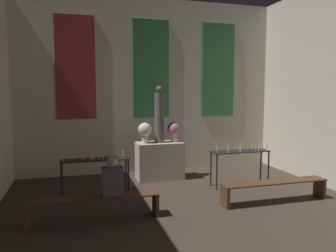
% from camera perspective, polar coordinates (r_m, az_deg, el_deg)
% --- Properties ---
extents(wall_back, '(7.51, 0.16, 4.83)m').
position_cam_1_polar(wall_back, '(9.33, -3.03, 7.07)').
color(wall_back, beige).
rests_on(wall_back, ground_plane).
extents(altar, '(1.19, 0.64, 0.96)m').
position_cam_1_polar(altar, '(8.58, -1.48, -6.04)').
color(altar, '#BCB29E').
rests_on(altar, ground_plane).
extents(statue, '(0.25, 0.25, 1.45)m').
position_cam_1_polar(statue, '(8.41, -1.50, 1.76)').
color(statue, '#5B5651').
rests_on(statue, altar).
extents(flower_vase_left, '(0.34, 0.34, 0.52)m').
position_cam_1_polar(flower_vase_left, '(8.36, -4.06, -0.81)').
color(flower_vase_left, beige).
rests_on(flower_vase_left, altar).
extents(flower_vase_right, '(0.34, 0.34, 0.52)m').
position_cam_1_polar(flower_vase_right, '(8.55, 1.01, -0.64)').
color(flower_vase_right, beige).
rests_on(flower_vase_right, altar).
extents(candle_rack_left, '(1.42, 0.40, 1.05)m').
position_cam_1_polar(candle_rack_left, '(7.16, -12.63, -6.55)').
color(candle_rack_left, black).
rests_on(candle_rack_left, ground_plane).
extents(candle_rack_right, '(1.42, 0.40, 1.05)m').
position_cam_1_polar(candle_rack_right, '(8.10, 12.49, -5.07)').
color(candle_rack_right, black).
rests_on(candle_rack_right, ground_plane).
extents(pew_back_left, '(2.30, 0.36, 0.44)m').
position_cam_1_polar(pew_back_left, '(6.03, -12.82, -12.95)').
color(pew_back_left, '#4C331E').
rests_on(pew_back_left, ground_plane).
extents(pew_back_right, '(2.30, 0.36, 0.44)m').
position_cam_1_polar(pew_back_right, '(7.19, 18.07, -9.97)').
color(pew_back_right, '#4C331E').
rests_on(pew_back_right, ground_plane).
extents(person_seated, '(0.36, 0.24, 0.70)m').
position_cam_1_polar(person_seated, '(5.94, -9.64, -9.02)').
color(person_seated, '#564C56').
rests_on(person_seated, pew_back_left).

